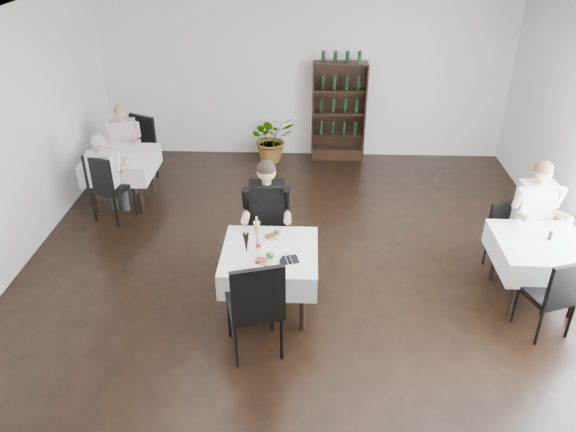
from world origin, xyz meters
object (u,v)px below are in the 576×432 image
object	(u,v)px
main_table	(270,262)
potted_tree	(272,138)
wine_shelf	(339,113)
diner_main	(267,212)

from	to	relation	value
main_table	potted_tree	bearing A→B (deg)	93.52
potted_tree	main_table	bearing A→B (deg)	-86.48
wine_shelf	potted_tree	xyz separation A→B (m)	(-1.16, -0.16, -0.43)
main_table	wine_shelf	bearing A→B (deg)	78.22
potted_tree	diner_main	xyz separation A→B (m)	(0.18, -3.49, 0.45)
potted_tree	diner_main	distance (m)	3.53
wine_shelf	diner_main	xyz separation A→B (m)	(-0.98, -3.66, 0.03)
main_table	potted_tree	world-z (taller)	potted_tree
potted_tree	diner_main	size ratio (longest dim) A/B	0.56
wine_shelf	main_table	size ratio (longest dim) A/B	1.70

